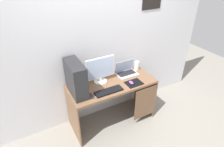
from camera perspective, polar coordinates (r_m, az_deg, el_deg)
name	(u,v)px	position (r m, az deg, el deg)	size (l,w,h in m)	color
ground_plane	(112,119)	(3.44, 0.00, -13.71)	(8.00, 8.00, 0.00)	gray
wall_back	(102,44)	(2.96, -3.08, 8.77)	(4.00, 0.05, 2.60)	silver
desk	(113,92)	(3.04, 0.43, -5.57)	(1.37, 0.59, 0.77)	brown
pc_tower	(76,78)	(2.66, -10.89, -1.47)	(0.19, 0.48, 0.48)	#232326
monitor	(100,70)	(2.88, -3.58, 1.03)	(0.47, 0.21, 0.42)	white
laptop	(126,71)	(3.18, 4.29, 0.73)	(0.35, 0.23, 0.22)	#B7BCC6
speaker	(137,66)	(3.30, 7.46, 2.38)	(0.08, 0.08, 0.15)	white
keyboard	(109,91)	(2.76, -0.96, -5.34)	(0.42, 0.14, 0.02)	black
mousepad	(134,83)	(2.96, 6.64, -2.90)	(0.26, 0.20, 0.01)	black
mouse_left	(131,83)	(2.94, 5.83, -2.73)	(0.06, 0.10, 0.03)	#8C4C99
cell_phone	(90,96)	(2.69, -6.54, -6.83)	(0.07, 0.13, 0.01)	#232326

